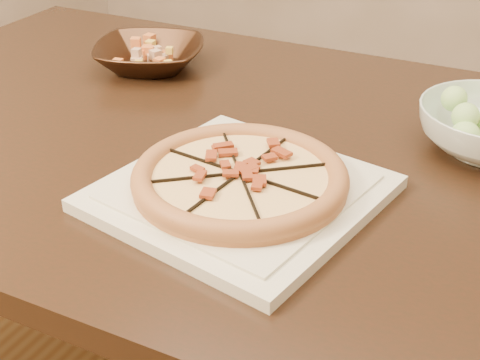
# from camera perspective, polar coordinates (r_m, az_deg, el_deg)

# --- Properties ---
(dining_table) EXTENTS (1.46, 0.95, 0.75)m
(dining_table) POSITION_cam_1_polar(r_m,az_deg,el_deg) (1.14, -1.74, -0.23)
(dining_table) COLOR black
(dining_table) RESTS_ON floor
(plate) EXTENTS (0.39, 0.39, 0.02)m
(plate) POSITION_cam_1_polar(r_m,az_deg,el_deg) (0.90, 0.00, -1.07)
(plate) COLOR beige
(plate) RESTS_ON dining_table
(pizza) EXTENTS (0.29, 0.29, 0.03)m
(pizza) POSITION_cam_1_polar(r_m,az_deg,el_deg) (0.89, -0.00, 0.22)
(pizza) COLOR #AA6C42
(pizza) RESTS_ON plate
(bronze_bowl) EXTENTS (0.28, 0.28, 0.05)m
(bronze_bowl) POSITION_cam_1_polar(r_m,az_deg,el_deg) (1.36, -7.70, 10.45)
(bronze_bowl) COLOR #3B2416
(bronze_bowl) RESTS_ON dining_table
(mixed_dish) EXTENTS (0.11, 0.11, 0.03)m
(mixed_dish) POSITION_cam_1_polar(r_m,az_deg,el_deg) (1.34, -7.84, 12.05)
(mixed_dish) COLOR tan
(mixed_dish) RESTS_ON bronze_bowl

